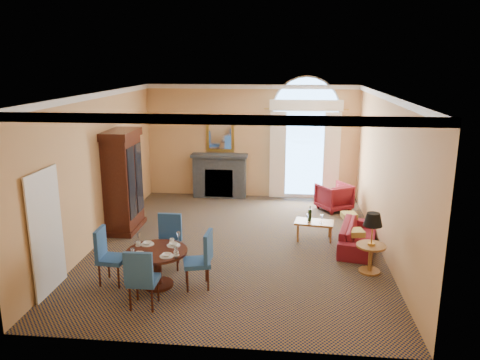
# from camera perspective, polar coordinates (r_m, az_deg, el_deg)

# --- Properties ---
(ground) EXTENTS (7.50, 7.50, 0.00)m
(ground) POSITION_cam_1_polar(r_m,az_deg,el_deg) (10.17, -0.29, -7.81)
(ground) COLOR #101835
(ground) RESTS_ON ground
(room_envelope) EXTENTS (6.04, 7.52, 3.45)m
(room_envelope) POSITION_cam_1_polar(r_m,az_deg,el_deg) (10.17, -0.05, 6.85)
(room_envelope) COLOR tan
(room_envelope) RESTS_ON ground
(armoire) EXTENTS (0.67, 1.19, 2.33)m
(armoire) POSITION_cam_1_polar(r_m,az_deg,el_deg) (11.03, -14.11, -0.32)
(armoire) COLOR black
(armoire) RESTS_ON ground
(dining_table) EXTENTS (1.06, 1.06, 0.87)m
(dining_table) POSITION_cam_1_polar(r_m,az_deg,el_deg) (8.33, -10.06, -9.47)
(dining_table) COLOR black
(dining_table) RESTS_ON ground
(dining_chair_north) EXTENTS (0.53, 0.53, 1.01)m
(dining_chair_north) POSITION_cam_1_polar(r_m,az_deg,el_deg) (9.07, -8.65, -6.88)
(dining_chair_north) COLOR navy
(dining_chair_north) RESTS_ON ground
(dining_chair_south) EXTENTS (0.46, 0.47, 1.01)m
(dining_chair_south) POSITION_cam_1_polar(r_m,az_deg,el_deg) (7.61, -11.96, -11.35)
(dining_chair_south) COLOR navy
(dining_chair_south) RESTS_ON ground
(dining_chair_east) EXTENTS (0.55, 0.55, 1.01)m
(dining_chair_east) POSITION_cam_1_polar(r_m,az_deg,el_deg) (8.17, -4.62, -9.23)
(dining_chair_east) COLOR navy
(dining_chair_east) RESTS_ON ground
(dining_chair_west) EXTENTS (0.49, 0.49, 1.01)m
(dining_chair_west) POSITION_cam_1_polar(r_m,az_deg,el_deg) (8.62, -15.94, -8.47)
(dining_chair_west) COLOR navy
(dining_chair_west) RESTS_ON ground
(sofa) EXTENTS (1.05, 1.85, 0.51)m
(sofa) POSITION_cam_1_polar(r_m,az_deg,el_deg) (10.22, 14.22, -6.62)
(sofa) COLOR maroon
(sofa) RESTS_ON ground
(armchair) EXTENTS (1.06, 1.07, 0.71)m
(armchair) POSITION_cam_1_polar(r_m,az_deg,el_deg) (12.57, 11.37, -2.02)
(armchair) COLOR maroon
(armchair) RESTS_ON ground
(coffee_table) EXTENTS (0.89, 0.58, 0.78)m
(coffee_table) POSITION_cam_1_polar(r_m,az_deg,el_deg) (10.40, 9.00, -5.12)
(coffee_table) COLOR #A16730
(coffee_table) RESTS_ON ground
(side_table) EXTENTS (0.54, 0.54, 1.13)m
(side_table) POSITION_cam_1_polar(r_m,az_deg,el_deg) (8.96, 15.78, -6.50)
(side_table) COLOR #A16730
(side_table) RESTS_ON ground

